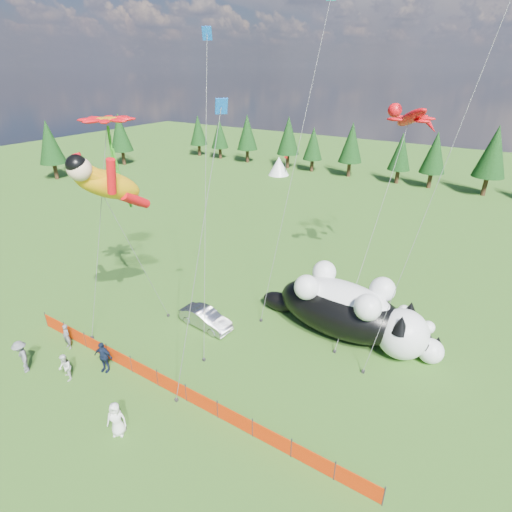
{
  "coord_description": "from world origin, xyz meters",
  "views": [
    {
      "loc": [
        12.13,
        -13.9,
        15.47
      ],
      "look_at": [
        0.73,
        4.0,
        5.31
      ],
      "focal_mm": 28.0,
      "sensor_mm": 36.0,
      "label": 1
    }
  ],
  "objects": [
    {
      "name": "ground",
      "position": [
        0.0,
        0.0,
        0.0
      ],
      "size": [
        160.0,
        160.0,
        0.0
      ],
      "primitive_type": "plane",
      "color": "#153C0A",
      "rests_on": "ground"
    },
    {
      "name": "safety_fence",
      "position": [
        0.0,
        -3.0,
        0.5
      ],
      "size": [
        22.06,
        0.06,
        1.1
      ],
      "color": "#262626",
      "rests_on": "ground"
    },
    {
      "name": "tree_line",
      "position": [
        0.0,
        45.0,
        4.0
      ],
      "size": [
        90.0,
        4.0,
        8.0
      ],
      "primitive_type": null,
      "color": "black",
      "rests_on": "ground"
    },
    {
      "name": "festival_tents",
      "position": [
        11.0,
        40.0,
        1.4
      ],
      "size": [
        50.0,
        3.2,
        2.8
      ],
      "primitive_type": null,
      "color": "white",
      "rests_on": "ground"
    },
    {
      "name": "cat_large",
      "position": [
        5.77,
        6.67,
        1.91
      ],
      "size": [
        11.11,
        4.27,
        4.01
      ],
      "rotation": [
        0.0,
        0.0,
        -0.05
      ],
      "color": "black",
      "rests_on": "ground"
    },
    {
      "name": "cat_small",
      "position": [
        9.34,
        7.68,
        0.94
      ],
      "size": [
        4.96,
        3.77,
        1.98
      ],
      "rotation": [
        0.0,
        0.0,
        -0.54
      ],
      "color": "black",
      "rests_on": "ground"
    },
    {
      "name": "car",
      "position": [
        -2.24,
        2.57,
        0.62
      ],
      "size": [
        3.83,
        1.59,
        1.23
      ],
      "primitive_type": "imported",
      "rotation": [
        0.0,
        0.0,
        1.49
      ],
      "color": "#A8A7AC",
      "rests_on": "ground"
    },
    {
      "name": "spectator_a",
      "position": [
        -7.87,
        -3.6,
        0.82
      ],
      "size": [
        0.63,
        0.44,
        1.64
      ],
      "primitive_type": "imported",
      "rotation": [
        0.0,
        0.0,
        -0.08
      ],
      "color": "slate",
      "rests_on": "ground"
    },
    {
      "name": "spectator_b",
      "position": [
        -5.51,
        -5.31,
        0.81
      ],
      "size": [
        0.91,
        0.76,
        1.62
      ],
      "primitive_type": "imported",
      "rotation": [
        0.0,
        0.0,
        -0.45
      ],
      "color": "white",
      "rests_on": "ground"
    },
    {
      "name": "spectator_c",
      "position": [
        -4.35,
        -3.72,
        0.95
      ],
      "size": [
        1.23,
        0.85,
        1.91
      ],
      "primitive_type": "imported",
      "rotation": [
        0.0,
        0.0,
        0.27
      ],
      "color": "#131D35",
      "rests_on": "ground"
    },
    {
      "name": "spectator_d",
      "position": [
        -8.09,
        -6.15,
        0.99
      ],
      "size": [
        1.42,
        1.03,
        1.98
      ],
      "primitive_type": "imported",
      "rotation": [
        0.0,
        0.0,
        -0.32
      ],
      "color": "slate",
      "rests_on": "ground"
    },
    {
      "name": "spectator_e",
      "position": [
        -0.31,
        -6.21,
        0.91
      ],
      "size": [
        1.06,
        0.96,
        1.83
      ],
      "primitive_type": "imported",
      "rotation": [
        0.0,
        0.0,
        0.55
      ],
      "color": "white",
      "rests_on": "ground"
    },
    {
      "name": "superhero_kite",
      "position": [
        -5.68,
        -0.56,
        9.73
      ],
      "size": [
        4.5,
        5.17,
        12.03
      ],
      "color": "orange",
      "rests_on": "ground"
    },
    {
      "name": "gecko_kite",
      "position": [
        5.98,
        14.63,
        12.39
      ],
      "size": [
        5.53,
        13.22,
        15.81
      ],
      "color": "red",
      "rests_on": "ground"
    },
    {
      "name": "flower_kite",
      "position": [
        -7.06,
        1.02,
        12.63
      ],
      "size": [
        3.69,
        5.21,
        13.08
      ],
      "color": "red",
      "rests_on": "ground"
    },
    {
      "name": "diamond_kite_a",
      "position": [
        -2.8,
        4.68,
        15.87
      ],
      "size": [
        3.31,
        5.55,
        18.03
      ],
      "color": "blue",
      "rests_on": "ground"
    },
    {
      "name": "diamond_kite_c",
      "position": [
        1.12,
        0.38,
        13.17
      ],
      "size": [
        1.07,
        4.37,
        14.73
      ],
      "color": "blue",
      "rests_on": "ground"
    },
    {
      "name": "diamond_kite_d",
      "position": [
        0.7,
        12.18,
        18.5
      ],
      "size": [
        1.09,
        7.97,
        20.78
      ],
      "color": "#0C9B91",
      "rests_on": "ground"
    }
  ]
}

